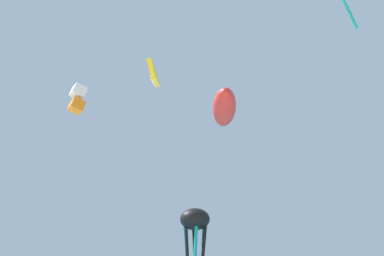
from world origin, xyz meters
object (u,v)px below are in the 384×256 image
kite_inflatable_red (224,108)px  kite_box_white (77,99)px  kite_parafoil_yellow (153,74)px  kite_octopus_black (195,223)px

kite_inflatable_red → kite_box_white: (-11.81, -6.10, -0.70)m
kite_inflatable_red → kite_box_white: 13.31m
kite_parafoil_yellow → kite_octopus_black: 21.03m
kite_inflatable_red → kite_parafoil_yellow: bearing=160.9°
kite_octopus_black → kite_box_white: (-7.81, -11.61, 8.99)m
kite_inflatable_red → kite_octopus_black: (-4.00, 5.51, -9.69)m
kite_parafoil_yellow → kite_box_white: 13.20m
kite_octopus_black → kite_inflatable_red: bearing=-160.0°
kite_octopus_black → kite_parafoil_yellow: bearing=169.0°
kite_octopus_black → kite_box_white: size_ratio=2.75×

